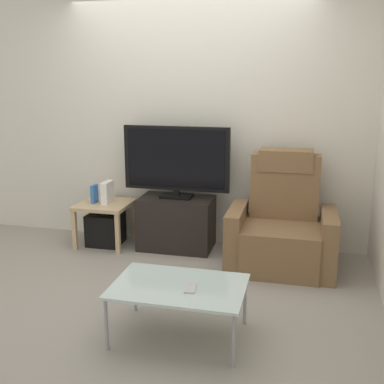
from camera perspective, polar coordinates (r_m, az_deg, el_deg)
The scene contains 11 objects.
ground_plane at distance 4.22m, azimuth -3.93°, elevation -10.76°, with size 6.40×6.40×0.00m, color gray.
wall_back at distance 4.94m, azimuth -0.23°, elevation 8.62°, with size 6.40×0.06×2.60m, color beige.
tv_stand at distance 4.89m, azimuth -1.92°, elevation -3.77°, with size 0.75×0.45×0.54m.
television at distance 4.75m, azimuth -1.92°, elevation 3.85°, with size 1.09×0.20×0.73m.
recliner_armchair at distance 4.49m, azimuth 10.86°, elevation -4.29°, with size 0.98×0.78×1.08m.
side_table at distance 5.05m, azimuth -10.55°, elevation -2.08°, with size 0.54×0.54×0.46m.
subwoofer_box at distance 5.12m, azimuth -10.44°, elevation -4.39°, with size 0.34×0.34×0.34m, color black.
book_upright at distance 5.03m, azimuth -11.76°, elevation -0.22°, with size 0.04×0.12×0.19m, color #3366B2.
game_console at distance 5.00m, azimuth -10.23°, elevation -0.03°, with size 0.07×0.20×0.23m, color white.
coffee_table at distance 3.25m, azimuth -1.60°, elevation -11.60°, with size 0.90×0.60×0.38m.
cell_phone at distance 3.19m, azimuth -0.19°, elevation -11.58°, with size 0.07×0.15×0.01m, color #B7B7BC.
Camera 1 is at (1.17, -3.65, 1.76)m, focal length 43.93 mm.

